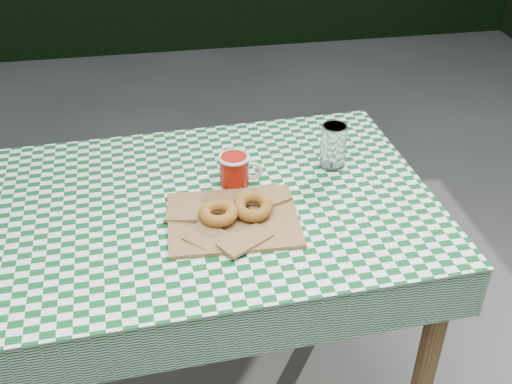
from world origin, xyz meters
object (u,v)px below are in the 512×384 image
(coffee_mug, at_px, (234,170))
(drinking_glass, at_px, (333,146))
(table, at_px, (210,304))
(paper_bag, at_px, (233,219))

(coffee_mug, height_order, drinking_glass, drinking_glass)
(table, height_order, drinking_glass, drinking_glass)
(paper_bag, bearing_deg, drinking_glass, 33.77)
(table, height_order, paper_bag, paper_bag)
(table, relative_size, drinking_glass, 9.15)
(paper_bag, xyz_separation_m, drinking_glass, (0.32, 0.22, 0.06))
(paper_bag, bearing_deg, table, 123.92)
(paper_bag, relative_size, coffee_mug, 2.05)
(table, distance_m, drinking_glass, 0.61)
(drinking_glass, bearing_deg, paper_bag, -146.23)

